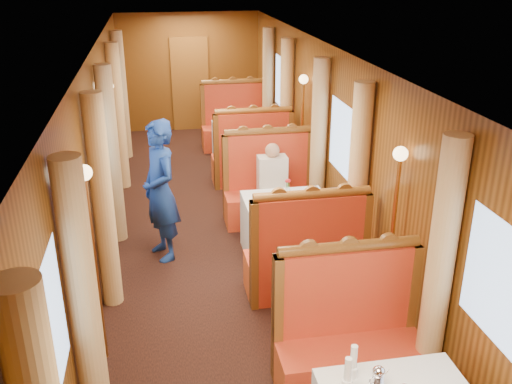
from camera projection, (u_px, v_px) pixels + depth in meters
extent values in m
cube|color=brown|center=(190.00, 84.00, 12.33)|extent=(0.80, 0.04, 2.00)
cube|color=#B11513|center=(350.00, 366.00, 5.00)|extent=(1.30, 0.55, 0.45)
cube|color=#B11513|center=(346.00, 291.00, 4.95)|extent=(1.30, 0.12, 0.80)
cylinder|color=brown|center=(349.00, 247.00, 4.79)|extent=(1.23, 0.10, 0.10)
cube|color=white|center=(285.00, 226.00, 7.26)|extent=(1.05, 0.72, 0.75)
cube|color=#B11513|center=(304.00, 273.00, 6.45)|extent=(1.30, 0.55, 0.45)
cube|color=#B11513|center=(311.00, 232.00, 6.02)|extent=(1.30, 0.12, 0.80)
cylinder|color=brown|center=(312.00, 194.00, 5.85)|extent=(1.23, 0.10, 0.10)
cube|color=#B11513|center=(270.00, 207.00, 8.18)|extent=(1.30, 0.55, 0.45)
cube|color=#B11513|center=(268.00, 161.00, 8.14)|extent=(1.30, 0.12, 0.80)
cylinder|color=brown|center=(268.00, 131.00, 7.97)|extent=(1.23, 0.10, 0.10)
cube|color=white|center=(243.00, 144.00, 10.45)|extent=(1.05, 0.72, 0.75)
cube|color=#B11513|center=(251.00, 169.00, 9.64)|extent=(1.30, 0.55, 0.45)
cube|color=#B11513|center=(253.00, 137.00, 9.20)|extent=(1.30, 0.12, 0.80)
cylinder|color=brown|center=(253.00, 111.00, 9.04)|extent=(1.23, 0.10, 0.10)
cube|color=#B11513|center=(235.00, 137.00, 11.37)|extent=(1.30, 0.55, 0.45)
cube|color=#B11513|center=(233.00, 104.00, 11.32)|extent=(1.30, 0.12, 0.80)
cylinder|color=brown|center=(233.00, 82.00, 11.16)|extent=(1.23, 0.10, 0.10)
cylinder|color=white|center=(348.00, 369.00, 3.91)|extent=(0.05, 0.05, 0.18)
cylinder|color=white|center=(353.00, 372.00, 4.08)|extent=(0.08, 0.08, 0.08)
cylinder|color=white|center=(354.00, 357.00, 4.03)|extent=(0.05, 0.05, 0.18)
cylinder|color=silver|center=(288.00, 193.00, 7.11)|extent=(0.06, 0.06, 0.14)
cylinder|color=silver|center=(241.00, 120.00, 10.30)|extent=(0.06, 0.06, 0.14)
cylinder|color=tan|center=(85.00, 309.00, 4.13)|extent=(0.22, 0.22, 2.35)
cylinder|color=tan|center=(439.00, 275.00, 4.58)|extent=(0.22, 0.22, 2.35)
cylinder|color=tan|center=(103.00, 204.00, 5.90)|extent=(0.22, 0.22, 2.35)
cylinder|color=tan|center=(111.00, 156.00, 7.32)|extent=(0.22, 0.22, 2.35)
cylinder|color=tan|center=(357.00, 187.00, 6.35)|extent=(0.22, 0.22, 2.35)
cylinder|color=tan|center=(319.00, 145.00, 7.77)|extent=(0.22, 0.22, 2.35)
cylinder|color=tan|center=(118.00, 118.00, 9.08)|extent=(0.22, 0.22, 2.35)
cylinder|color=tan|center=(122.00, 96.00, 10.50)|extent=(0.22, 0.22, 2.35)
cylinder|color=tan|center=(286.00, 110.00, 9.53)|extent=(0.22, 0.22, 2.35)
cylinder|color=tan|center=(268.00, 90.00, 10.95)|extent=(0.22, 0.22, 2.35)
cylinder|color=#BF8C3F|center=(96.00, 272.00, 5.11)|extent=(0.04, 0.04, 1.85)
sphere|color=#FFD18C|center=(84.00, 173.00, 4.74)|extent=(0.14, 0.14, 0.14)
cylinder|color=#BF8C3F|center=(391.00, 247.00, 5.57)|extent=(0.04, 0.04, 1.85)
sphere|color=#FFD18C|center=(401.00, 154.00, 5.20)|extent=(0.14, 0.14, 0.14)
cylinder|color=#BF8C3F|center=(115.00, 151.00, 8.29)|extent=(0.04, 0.04, 1.85)
sphere|color=#FFD18C|center=(109.00, 86.00, 7.93)|extent=(0.14, 0.14, 0.14)
cylinder|color=#BF8C3F|center=(302.00, 141.00, 8.75)|extent=(0.04, 0.04, 1.85)
sphere|color=#FFD18C|center=(304.00, 79.00, 8.39)|extent=(0.14, 0.14, 0.14)
imported|color=navy|center=(160.00, 191.00, 6.97)|extent=(0.63, 0.76, 1.78)
cube|color=beige|center=(272.00, 175.00, 7.88)|extent=(0.40, 0.24, 0.55)
sphere|color=tan|center=(272.00, 150.00, 7.74)|extent=(0.20, 0.20, 0.20)
cube|color=beige|center=(274.00, 195.00, 7.81)|extent=(0.36, 0.30, 0.14)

